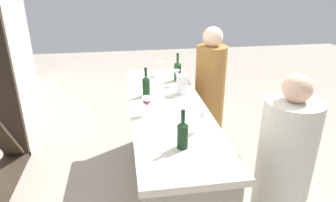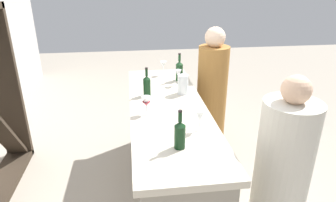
# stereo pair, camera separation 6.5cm
# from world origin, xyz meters

# --- Properties ---
(ground_plane) EXTENTS (12.00, 12.00, 0.00)m
(ground_plane) POSITION_xyz_m (0.00, 0.00, 0.00)
(ground_plane) COLOR #9E9384
(bar_counter) EXTENTS (2.16, 0.66, 0.93)m
(bar_counter) POSITION_xyz_m (0.00, 0.00, 0.47)
(bar_counter) COLOR gray
(bar_counter) RESTS_ON ground
(wine_bottle_leftmost_dark_green) EXTENTS (0.07, 0.07, 0.27)m
(wine_bottle_leftmost_dark_green) POSITION_xyz_m (-0.68, 0.01, 1.03)
(wine_bottle_leftmost_dark_green) COLOR black
(wine_bottle_leftmost_dark_green) RESTS_ON bar_counter
(wine_bottle_second_left_dark_green) EXTENTS (0.07, 0.07, 0.27)m
(wine_bottle_second_left_dark_green) POSITION_xyz_m (0.28, 0.16, 1.03)
(wine_bottle_second_left_dark_green) COLOR black
(wine_bottle_second_left_dark_green) RESTS_ON bar_counter
(wine_bottle_center_olive_green) EXTENTS (0.08, 0.08, 0.30)m
(wine_bottle_center_olive_green) POSITION_xyz_m (0.67, -0.21, 1.04)
(wine_bottle_center_olive_green) COLOR #193D1E
(wine_bottle_center_olive_green) RESTS_ON bar_counter
(wine_glass_near_left) EXTENTS (0.06, 0.06, 0.16)m
(wine_glass_near_left) POSITION_xyz_m (0.53, -0.17, 1.05)
(wine_glass_near_left) COLOR white
(wine_glass_near_left) RESTS_ON bar_counter
(wine_glass_near_center) EXTENTS (0.06, 0.06, 0.16)m
(wine_glass_near_center) POSITION_xyz_m (-0.46, -0.17, 1.04)
(wine_glass_near_center) COLOR white
(wine_glass_near_center) RESTS_ON bar_counter
(wine_glass_near_right) EXTENTS (0.07, 0.07, 0.16)m
(wine_glass_near_right) POSITION_xyz_m (0.89, -0.06, 1.04)
(wine_glass_near_right) COLOR white
(wine_glass_near_right) RESTS_ON bar_counter
(wine_glass_far_left) EXTENTS (0.08, 0.08, 0.15)m
(wine_glass_far_left) POSITION_xyz_m (-0.13, 0.19, 1.04)
(wine_glass_far_left) COLOR white
(wine_glass_far_left) RESTS_ON bar_counter
(water_pitcher) EXTENTS (0.10, 0.10, 0.18)m
(water_pitcher) POSITION_xyz_m (0.28, -0.18, 1.02)
(water_pitcher) COLOR silver
(water_pitcher) RESTS_ON bar_counter
(person_left_guest) EXTENTS (0.49, 0.49, 1.41)m
(person_left_guest) POSITION_xyz_m (-0.71, -0.73, 0.64)
(person_left_guest) COLOR beige
(person_left_guest) RESTS_ON ground
(person_center_guest) EXTENTS (0.43, 0.43, 1.47)m
(person_center_guest) POSITION_xyz_m (0.79, -0.61, 0.68)
(person_center_guest) COLOR #9E6B33
(person_center_guest) RESTS_ON ground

